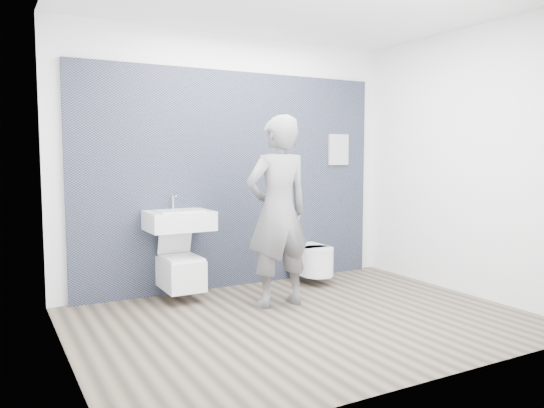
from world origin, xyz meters
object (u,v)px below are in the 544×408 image
toilet_square (181,271)px  toilet_rounded (312,260)px  visitor (278,212)px  washbasin (179,220)px

toilet_square → toilet_rounded: (1.58, -0.04, -0.03)m
toilet_rounded → visitor: (-0.80, -0.61, 0.66)m
toilet_rounded → visitor: bearing=-142.6°
washbasin → visitor: 1.03m
washbasin → toilet_rounded: bearing=-2.3°
washbasin → toilet_square: 0.52m
toilet_square → visitor: bearing=-40.2°
toilet_square → toilet_rounded: toilet_square is taller
toilet_rounded → visitor: 1.21m
toilet_square → toilet_rounded: 1.58m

